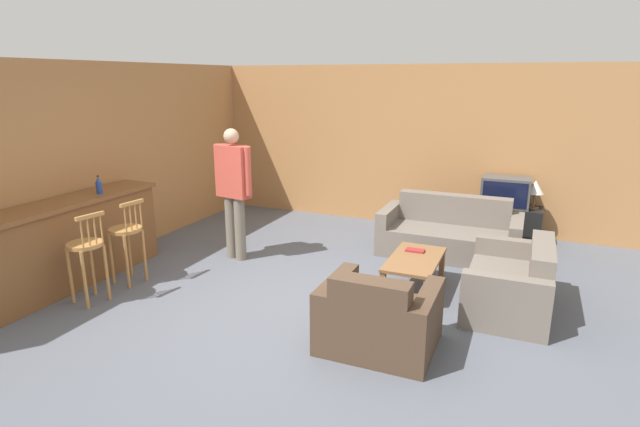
{
  "coord_description": "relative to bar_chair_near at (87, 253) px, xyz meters",
  "views": [
    {
      "loc": [
        2.05,
        -4.37,
        2.4
      ],
      "look_at": [
        -0.17,
        0.83,
        0.85
      ],
      "focal_mm": 28.0,
      "sensor_mm": 36.0,
      "label": 1
    }
  ],
  "objects": [
    {
      "name": "table_lamp",
      "position": [
        4.4,
        4.1,
        0.26
      ],
      "size": [
        0.24,
        0.24,
        0.42
      ],
      "color": "brown",
      "rests_on": "tv_unit"
    },
    {
      "name": "coffee_table",
      "position": [
        3.19,
        1.7,
        -0.23
      ],
      "size": [
        0.55,
        1.03,
        0.4
      ],
      "color": "brown",
      "rests_on": "ground_plane"
    },
    {
      "name": "book_on_table",
      "position": [
        3.15,
        1.92,
        -0.16
      ],
      "size": [
        0.22,
        0.12,
        0.02
      ],
      "color": "maroon",
      "rests_on": "coffee_table"
    },
    {
      "name": "couch_far",
      "position": [
        3.37,
        3.12,
        -0.29
      ],
      "size": [
        1.87,
        0.89,
        0.79
      ],
      "color": "#70665B",
      "rests_on": "ground_plane"
    },
    {
      "name": "armchair_near",
      "position": [
        3.18,
        0.31,
        -0.29
      ],
      "size": [
        1.01,
        0.85,
        0.77
      ],
      "color": "#4C3828",
      "rests_on": "ground_plane"
    },
    {
      "name": "bar_counter",
      "position": [
        -0.59,
        0.27,
        -0.05
      ],
      "size": [
        0.55,
        2.48,
        1.03
      ],
      "color": "brown",
      "rests_on": "ground_plane"
    },
    {
      "name": "tv",
      "position": [
        4.0,
        4.1,
        0.17
      ],
      "size": [
        0.69,
        0.42,
        0.44
      ],
      "color": "#4C4C4C",
      "rests_on": "tv_unit"
    },
    {
      "name": "wall_back",
      "position": [
        2.25,
        4.41,
        0.73
      ],
      "size": [
        9.4,
        0.08,
        2.6
      ],
      "color": "#B27A47",
      "rests_on": "ground_plane"
    },
    {
      "name": "bottle",
      "position": [
        -0.5,
        0.73,
        0.56
      ],
      "size": [
        0.07,
        0.07,
        0.22
      ],
      "color": "#234293",
      "rests_on": "bar_counter"
    },
    {
      "name": "bar_chair_near",
      "position": [
        0.0,
        0.0,
        0.0
      ],
      "size": [
        0.43,
        0.43,
        1.02
      ],
      "color": "#B77F42",
      "rests_on": "ground_plane"
    },
    {
      "name": "ground_plane",
      "position": [
        2.25,
        0.7,
        -0.57
      ],
      "size": [
        24.0,
        24.0,
        0.0
      ],
      "primitive_type": "plane",
      "color": "#565B66"
    },
    {
      "name": "loveseat_right",
      "position": [
        4.26,
        1.63,
        -0.29
      ],
      "size": [
        0.82,
        1.37,
        0.76
      ],
      "color": "#70665B",
      "rests_on": "ground_plane"
    },
    {
      "name": "tv_unit",
      "position": [
        4.0,
        4.1,
        -0.31
      ],
      "size": [
        1.09,
        0.47,
        0.52
      ],
      "color": "black",
      "rests_on": "ground_plane"
    },
    {
      "name": "person_by_window",
      "position": [
        0.72,
        1.81,
        0.42
      ],
      "size": [
        0.6,
        0.27,
        1.76
      ],
      "color": "#756B5B",
      "rests_on": "ground_plane"
    },
    {
      "name": "bar_chair_mid",
      "position": [
        0.0,
        0.59,
        0.0
      ],
      "size": [
        0.41,
        0.41,
        1.02
      ],
      "color": "#B77F42",
      "rests_on": "ground_plane"
    },
    {
      "name": "wall_left",
      "position": [
        -0.92,
        2.06,
        0.73
      ],
      "size": [
        0.08,
        8.72,
        2.6
      ],
      "color": "#B27A47",
      "rests_on": "ground_plane"
    }
  ]
}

